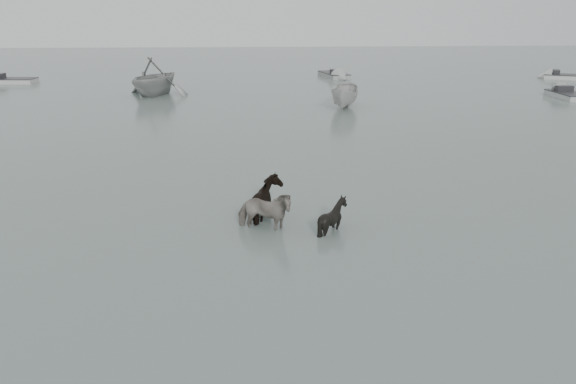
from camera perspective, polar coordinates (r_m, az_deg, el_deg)
The scene contains 10 objects.
ground at distance 16.00m, azimuth -0.95°, elevation -3.77°, with size 140.00×140.00×0.00m, color #4E5D57.
pony_pinto at distance 15.71m, azimuth -2.44°, elevation -1.47°, with size 0.76×1.67×1.41m, color black.
pony_dark at distance 16.78m, azimuth -2.00°, elevation 0.05°, with size 1.50×1.28×1.51m, color black.
pony_black at distance 15.77m, azimuth 4.57°, elevation -1.77°, with size 0.99×1.12×1.23m, color black.
rowboat_trail at distance 40.69m, azimuth -13.41°, elevation 11.48°, with size 4.48×5.20×2.74m, color #979997.
boat_small at distance 34.87m, azimuth 5.84°, elevation 9.77°, with size 1.50×4.00×1.54m, color #B6B6B1.
skiff_port at distance 42.86m, azimuth 26.60°, elevation 9.04°, with size 4.71×1.60×0.75m, color #ABAEAB, non-canonical shape.
skiff_outer at distance 51.00m, azimuth -26.51°, elevation 10.29°, with size 5.76×1.60×0.75m, color #B9B8B4, non-canonical shape.
skiff_mid at distance 49.74m, azimuth 4.69°, elevation 11.98°, with size 5.23×1.60×0.75m, color gray, non-canonical shape.
skiff_star at distance 53.69m, azimuth 26.07°, elevation 10.68°, with size 3.92×1.60×0.75m, color beige, non-canonical shape.
Camera 1 is at (-0.60, -14.78, 6.10)m, focal length 35.00 mm.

